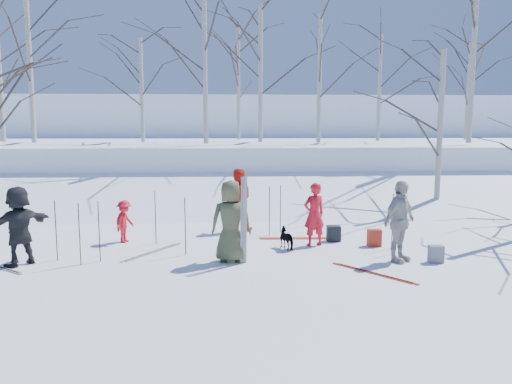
{
  "coord_description": "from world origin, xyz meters",
  "views": [
    {
      "loc": [
        -0.64,
        -10.88,
        2.97
      ],
      "look_at": [
        0.0,
        1.5,
        1.3
      ],
      "focal_mm": 35.0,
      "sensor_mm": 36.0,
      "label": 1
    }
  ],
  "objects": [
    {
      "name": "ski_pole_a",
      "position": [
        -0.7,
        -0.05,
        0.67
      ],
      "size": [
        0.02,
        0.02,
        1.34
      ],
      "primitive_type": "cylinder",
      "color": "black",
      "rests_on": "ground"
    },
    {
      "name": "birch_plateau_i",
      "position": [
        -0.17,
        16.57,
        5.26
      ],
      "size": [
        4.89,
        4.89,
        6.13
      ],
      "primitive_type": null,
      "color": "silver",
      "rests_on": "snow_plateau"
    },
    {
      "name": "birch_plateau_c",
      "position": [
        11.96,
        15.36,
        4.78
      ],
      "size": [
        4.21,
        4.21,
        5.16
      ],
      "primitive_type": null,
      "color": "silver",
      "rests_on": "snow_plateau"
    },
    {
      "name": "birch_plateau_a",
      "position": [
        3.27,
        11.17,
        4.96
      ],
      "size": [
        4.46,
        4.46,
        5.52
      ],
      "primitive_type": null,
      "color": "silver",
      "rests_on": "snow_plateau"
    },
    {
      "name": "ground",
      "position": [
        0.0,
        0.0,
        0.0
      ],
      "size": [
        120.0,
        120.0,
        0.0
      ],
      "primitive_type": "plane",
      "color": "white",
      "rests_on": "ground"
    },
    {
      "name": "ski_pair_b",
      "position": [
        2.22,
        -1.29,
        0.01
      ],
      "size": [
        2.06,
        2.1,
        0.02
      ],
      "primitive_type": null,
      "rotation": [
        0.0,
        0.0,
        0.68
      ],
      "color": "#AB2918",
      "rests_on": "ground"
    },
    {
      "name": "birch_plateau_j",
      "position": [
        -9.27,
        11.65,
        5.83
      ],
      "size": [
        5.69,
        5.69,
        7.27
      ],
      "primitive_type": null,
      "color": "silver",
      "rests_on": "snow_plateau"
    },
    {
      "name": "snow_plateau",
      "position": [
        0.0,
        17.0,
        1.0
      ],
      "size": [
        70.0,
        18.0,
        2.2
      ],
      "primitive_type": "cube",
      "color": "white",
      "rests_on": "ground"
    },
    {
      "name": "skier_red_seated",
      "position": [
        -3.34,
        1.72,
        0.54
      ],
      "size": [
        0.61,
        0.79,
        1.08
      ],
      "primitive_type": "imported",
      "rotation": [
        0.0,
        0.0,
        1.23
      ],
      "color": "red",
      "rests_on": "ground"
    },
    {
      "name": "birch_plateau_b",
      "position": [
        6.65,
        13.52,
        4.75
      ],
      "size": [
        4.17,
        4.17,
        5.1
      ],
      "primitive_type": null,
      "color": "silver",
      "rests_on": "snow_plateau"
    },
    {
      "name": "upright_ski_left",
      "position": [
        -0.4,
        -0.44,
        0.95
      ],
      "size": [
        0.1,
        0.17,
        1.9
      ],
      "primitive_type": "cube",
      "rotation": [
        0.07,
        0.0,
        0.23
      ],
      "color": "silver",
      "rests_on": "ground"
    },
    {
      "name": "backpack_red",
      "position": [
        2.9,
        0.98,
        0.21
      ],
      "size": [
        0.32,
        0.22,
        0.42
      ],
      "primitive_type": "cube",
      "color": "#9E2918",
      "rests_on": "ground"
    },
    {
      "name": "skier_redor_behind",
      "position": [
        -0.44,
        3.0,
        0.88
      ],
      "size": [
        0.87,
        0.68,
        1.76
      ],
      "primitive_type": "imported",
      "rotation": [
        0.0,
        0.0,
        3.16
      ],
      "color": "red",
      "rests_on": "ground"
    },
    {
      "name": "ski_pole_d",
      "position": [
        0.4,
        2.27,
        0.67
      ],
      "size": [
        0.02,
        0.02,
        1.34
      ],
      "primitive_type": "cylinder",
      "color": "black",
      "rests_on": "ground"
    },
    {
      "name": "ski_pole_i",
      "position": [
        -2.52,
        1.47,
        0.67
      ],
      "size": [
        0.02,
        0.02,
        1.34
      ],
      "primitive_type": "cylinder",
      "color": "black",
      "rests_on": "ground"
    },
    {
      "name": "birch_plateau_e",
      "position": [
        -1.65,
        10.13,
        5.35
      ],
      "size": [
        5.01,
        5.01,
        6.3
      ],
      "primitive_type": null,
      "color": "silver",
      "rests_on": "snow_plateau"
    },
    {
      "name": "dog",
      "position": [
        0.73,
        0.83,
        0.26
      ],
      "size": [
        0.53,
        0.68,
        0.52
      ],
      "primitive_type": "imported",
      "rotation": [
        0.0,
        0.0,
        3.62
      ],
      "color": "black",
      "rests_on": "ground"
    },
    {
      "name": "skier_olive_center",
      "position": [
        -0.63,
        -0.22,
        0.9
      ],
      "size": [
        0.92,
        0.64,
        1.8
      ],
      "primitive_type": "imported",
      "rotation": [
        0.0,
        0.0,
        3.06
      ],
      "color": "#45482B",
      "rests_on": "ground"
    },
    {
      "name": "ski_pole_f",
      "position": [
        -1.68,
        0.36,
        0.67
      ],
      "size": [
        0.02,
        0.02,
        1.34
      ],
      "primitive_type": "cylinder",
      "color": "black",
      "rests_on": "ground"
    },
    {
      "name": "backpack_grey",
      "position": [
        3.81,
        -0.56,
        0.19
      ],
      "size": [
        0.3,
        0.2,
        0.38
      ],
      "primitive_type": "cube",
      "color": "slate",
      "rests_on": "ground"
    },
    {
      "name": "snow_ramp",
      "position": [
        0.0,
        7.0,
        0.15
      ],
      "size": [
        70.0,
        9.49,
        4.12
      ],
      "primitive_type": "cube",
      "rotation": [
        0.3,
        0.0,
        0.0
      ],
      "color": "white",
      "rests_on": "ground"
    },
    {
      "name": "ski_pair_d",
      "position": [
        -2.48,
        0.63,
        0.01
      ],
      "size": [
        1.91,
        2.08,
        0.02
      ],
      "primitive_type": null,
      "rotation": [
        0.0,
        0.0,
        -0.56
      ],
      "color": "silver",
      "rests_on": "ground"
    },
    {
      "name": "backpack_dark",
      "position": [
        2.0,
        1.55,
        0.2
      ],
      "size": [
        0.34,
        0.24,
        0.4
      ],
      "primitive_type": "cube",
      "color": "black",
      "rests_on": "ground"
    },
    {
      "name": "skier_grey_west",
      "position": [
        -5.13,
        -0.27,
        0.85
      ],
      "size": [
        1.35,
        1.56,
        1.7
      ],
      "primitive_type": "imported",
      "rotation": [
        0.0,
        0.0,
        4.07
      ],
      "color": "black",
      "rests_on": "ground"
    },
    {
      "name": "ski_pole_j",
      "position": [
        -4.47,
        0.04,
        0.67
      ],
      "size": [
        0.02,
        0.02,
        1.34
      ],
      "primitive_type": "cylinder",
      "color": "black",
      "rests_on": "ground"
    },
    {
      "name": "ski_pole_e",
      "position": [
        3.37,
        0.38,
        0.67
      ],
      "size": [
        0.02,
        0.02,
        1.34
      ],
      "primitive_type": "cylinder",
      "color": "black",
      "rests_on": "ground"
    },
    {
      "name": "birch_plateau_k",
      "position": [
        -4.61,
        12.23,
        4.5
      ],
      "size": [
        3.82,
        3.82,
        4.6
      ],
      "primitive_type": null,
      "color": "silver",
      "rests_on": "snow_plateau"
    },
    {
      "name": "far_hill",
      "position": [
        0.0,
        38.0,
        2.0
      ],
      "size": [
        90.0,
        30.0,
        6.0
      ],
      "primitive_type": "cube",
      "color": "white",
      "rests_on": "ground"
    },
    {
      "name": "ski_pole_g",
      "position": [
        0.74,
        2.68,
        0.67
      ],
      "size": [
        0.02,
        0.02,
        1.34
      ],
      "primitive_type": "cylinder",
      "color": "black",
      "rests_on": "ground"
    },
    {
      "name": "birch_plateau_d",
      "position": [
        0.73,
        11.73,
        5.2
      ],
      "size": [
        4.81,
        4.81,
        6.01
      ],
      "primitive_type": null,
      "color": "silver",
      "rests_on": "snow_plateau"
    },
    {
      "name": "upright_ski_right",
      "position": [
        -0.33,
        -0.46,
        0.95
      ],
      "size": [
        0.09,
        0.23,
        1.89
      ],
      "primitive_type": "cube",
      "rotation": [
        0.1,
        0.0,
        0.09
      ],
      "color": "silver",
      "rests_on": "ground"
    },
    {
      "name": "ski_pole_h",
      "position": [
        3.25,
        0.73,
        0.67
      ],
      "size": [
        0.02,
        0.02,
        1.34
      ],
      "primitive_type": "cylinder",
      "color": "black",
      "rests_on": "ground"
    },
    {
      "name": "ski_pole_c",
      "position": [
        -3.85,
        -0.35,
        0.67
      ],
      "size": [
        0.02,
        0.02,
        1.34
      ],
      "primitive_type": "cylinder",
      "color": "black",
      "rests_on": "ground"
    },
    {
      "name": "skier_cream_east",
      "position": [
        3.02,
        -0.43,
        0.89
      ],
      "size": [
        1.09,
        1.0,
        1.79
      ],
      "primitive_type": "imported",
      "rotation": [
        0.0,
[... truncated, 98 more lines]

